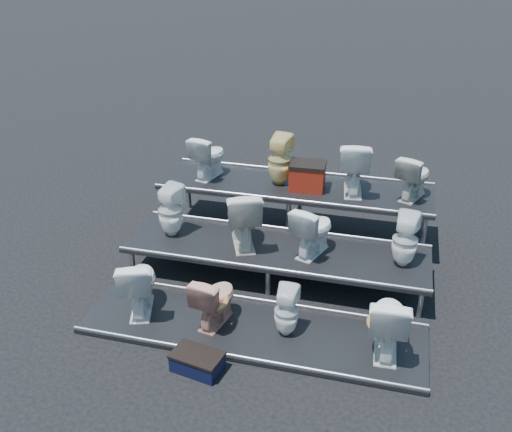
% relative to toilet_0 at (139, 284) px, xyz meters
% --- Properties ---
extents(ground, '(80.00, 80.00, 0.00)m').
position_rel_toilet_0_xyz_m(ground, '(1.47, 1.30, -0.45)').
color(ground, black).
rests_on(ground, ground).
extents(tier_front, '(4.20, 1.20, 0.06)m').
position_rel_toilet_0_xyz_m(tier_front, '(1.47, 0.00, -0.42)').
color(tier_front, black).
rests_on(tier_front, ground).
extents(tier_mid, '(4.20, 1.20, 0.46)m').
position_rel_toilet_0_xyz_m(tier_mid, '(1.47, 1.30, -0.22)').
color(tier_mid, black).
rests_on(tier_mid, ground).
extents(tier_back, '(4.20, 1.20, 0.86)m').
position_rel_toilet_0_xyz_m(tier_back, '(1.47, 2.60, -0.02)').
color(tier_back, black).
rests_on(tier_back, ground).
extents(toilet_0, '(0.66, 0.87, 0.78)m').
position_rel_toilet_0_xyz_m(toilet_0, '(0.00, 0.00, 0.00)').
color(toilet_0, white).
rests_on(toilet_0, tier_front).
extents(toilet_1, '(0.51, 0.73, 0.68)m').
position_rel_toilet_0_xyz_m(toilet_1, '(1.00, 0.00, -0.05)').
color(toilet_1, tan).
rests_on(toilet_1, tier_front).
extents(toilet_2, '(0.30, 0.30, 0.64)m').
position_rel_toilet_0_xyz_m(toilet_2, '(1.90, 0.00, -0.07)').
color(toilet_2, white).
rests_on(toilet_2, tier_front).
extents(toilet_3, '(0.48, 0.81, 0.80)m').
position_rel_toilet_0_xyz_m(toilet_3, '(3.07, 0.00, 0.01)').
color(toilet_3, white).
rests_on(toilet_3, tier_front).
extents(toilet_4, '(0.43, 0.44, 0.77)m').
position_rel_toilet_0_xyz_m(toilet_4, '(-0.08, 1.30, 0.39)').
color(toilet_4, white).
rests_on(toilet_4, tier_mid).
extents(toilet_5, '(0.76, 0.95, 0.85)m').
position_rel_toilet_0_xyz_m(toilet_5, '(0.99, 1.30, 0.43)').
color(toilet_5, beige).
rests_on(toilet_5, tier_mid).
extents(toilet_6, '(0.61, 0.80, 0.72)m').
position_rel_toilet_0_xyz_m(toilet_6, '(1.98, 1.30, 0.37)').
color(toilet_6, white).
rests_on(toilet_6, tier_mid).
extents(toilet_7, '(0.38, 0.38, 0.74)m').
position_rel_toilet_0_xyz_m(toilet_7, '(3.18, 1.30, 0.38)').
color(toilet_7, white).
rests_on(toilet_7, tier_mid).
extents(toilet_8, '(0.53, 0.75, 0.69)m').
position_rel_toilet_0_xyz_m(toilet_8, '(0.06, 2.60, 0.75)').
color(toilet_8, white).
rests_on(toilet_8, tier_back).
extents(toilet_9, '(0.42, 0.42, 0.80)m').
position_rel_toilet_0_xyz_m(toilet_9, '(1.22, 2.60, 0.81)').
color(toilet_9, '#ECD78C').
rests_on(toilet_9, tier_back).
extents(toilet_10, '(0.55, 0.85, 0.82)m').
position_rel_toilet_0_xyz_m(toilet_10, '(2.35, 2.60, 0.82)').
color(toilet_10, white).
rests_on(toilet_10, tier_back).
extents(toilet_11, '(0.60, 0.75, 0.67)m').
position_rel_toilet_0_xyz_m(toilet_11, '(3.23, 2.60, 0.74)').
color(toilet_11, beige).
rests_on(toilet_11, tier_back).
extents(red_crate, '(0.53, 0.44, 0.37)m').
position_rel_toilet_0_xyz_m(red_crate, '(1.67, 2.52, 0.59)').
color(red_crate, maroon).
rests_on(red_crate, tier_back).
extents(step_stool, '(0.60, 0.42, 0.20)m').
position_rel_toilet_0_xyz_m(step_stool, '(1.06, -0.82, -0.35)').
color(step_stool, black).
rests_on(step_stool, ground).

